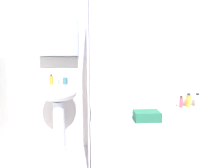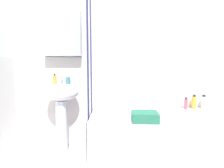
% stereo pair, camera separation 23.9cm
% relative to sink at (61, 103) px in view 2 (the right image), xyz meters
% --- Properties ---
extents(wall_back_tiled, '(3.60, 0.18, 2.40)m').
position_rel_sink_xyz_m(wall_back_tiled, '(0.82, 0.23, 0.51)').
color(wall_back_tiled, white).
rests_on(wall_back_tiled, ground_plane).
extents(sink, '(0.44, 0.34, 0.86)m').
position_rel_sink_xyz_m(sink, '(0.00, 0.00, 0.00)').
color(sink, white).
rests_on(sink, ground_plane).
extents(faucet, '(0.03, 0.12, 0.12)m').
position_rel_sink_xyz_m(faucet, '(-0.00, 0.08, 0.29)').
color(faucet, silver).
rests_on(faucet, sink).
extents(soap_dispenser, '(0.05, 0.05, 0.13)m').
position_rel_sink_xyz_m(soap_dispenser, '(-0.09, 0.07, 0.29)').
color(soap_dispenser, gold).
rests_on(soap_dispenser, sink).
extents(toothbrush_cup, '(0.06, 0.06, 0.08)m').
position_rel_sink_xyz_m(toothbrush_cup, '(0.08, 0.08, 0.27)').
color(toothbrush_cup, teal).
rests_on(toothbrush_cup, sink).
extents(bathtub, '(1.52, 0.73, 0.54)m').
position_rel_sink_xyz_m(bathtub, '(1.15, -0.17, -0.36)').
color(bathtub, white).
rests_on(bathtub, ground_plane).
extents(shower_curtain, '(0.01, 0.73, 2.00)m').
position_rel_sink_xyz_m(shower_curtain, '(0.38, -0.17, 0.37)').
color(shower_curtain, white).
rests_on(shower_curtain, ground_plane).
extents(lotion_bottle, '(0.06, 0.06, 0.18)m').
position_rel_sink_xyz_m(lotion_bottle, '(1.81, 0.12, -0.01)').
color(lotion_bottle, white).
rests_on(lotion_bottle, bathtub).
extents(body_wash_bottle, '(0.06, 0.06, 0.18)m').
position_rel_sink_xyz_m(body_wash_bottle, '(1.69, 0.12, -0.01)').
color(body_wash_bottle, gold).
rests_on(body_wash_bottle, bathtub).
extents(shampoo_bottle, '(0.04, 0.04, 0.15)m').
position_rel_sink_xyz_m(shampoo_bottle, '(1.58, 0.09, -0.02)').
color(shampoo_bottle, '#CA4D65').
rests_on(shampoo_bottle, bathtub).
extents(towel_folded, '(0.27, 0.21, 0.10)m').
position_rel_sink_xyz_m(towel_folded, '(0.98, -0.43, -0.05)').
color(towel_folded, '#277052').
rests_on(towel_folded, bathtub).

